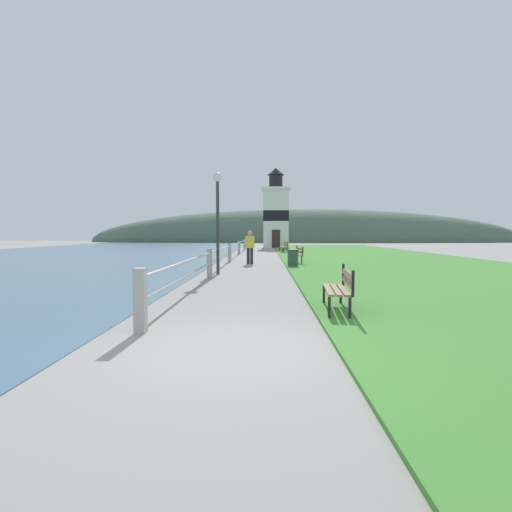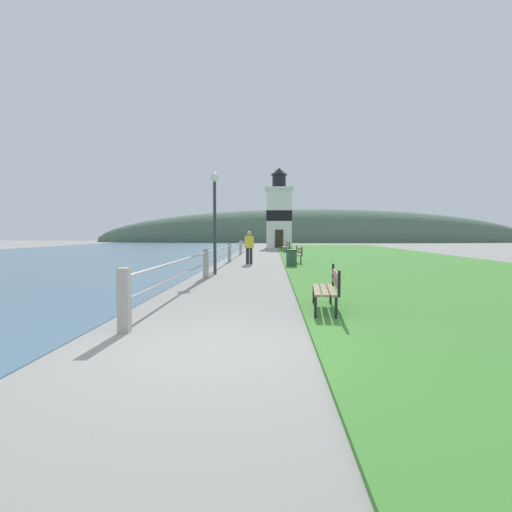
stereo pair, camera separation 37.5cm
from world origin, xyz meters
The scene contains 12 objects.
ground_plane centered at (0.00, 0.00, 0.00)m, with size 160.00×160.00×0.00m, color gray.
grass_verge centered at (7.55, 19.31, 0.03)m, with size 12.00×57.92×0.06m.
water_strip centered at (-14.05, 19.31, 0.01)m, with size 24.00×92.68×0.01m.
seawall_railing centered at (-1.45, 16.91, 0.63)m, with size 0.18×32.00×1.05m.
park_bench_near centered at (2.08, 2.73, 0.54)m, with size 0.61×1.67×0.94m.
park_bench_midway centered at (2.21, 15.58, 0.54)m, with size 0.65×1.76×0.94m.
park_bench_far centered at (2.11, 27.64, 0.54)m, with size 0.65×1.94×0.94m.
lighthouse centered at (1.71, 39.72, 3.81)m, with size 3.19×3.19×8.90m.
person_strolling centered at (-0.25, 15.42, 0.94)m, with size 0.47×0.33×1.73m.
trash_bin centered at (1.87, 13.56, 0.42)m, with size 0.54×0.54×0.84m.
lamp_post centered at (-1.30, 10.23, 2.74)m, with size 0.36×0.36×3.96m.
distant_hillside centered at (8.00, 68.62, 0.00)m, with size 80.00×16.00×12.00m.
Camera 2 is at (0.95, -5.31, 1.61)m, focal length 28.00 mm.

